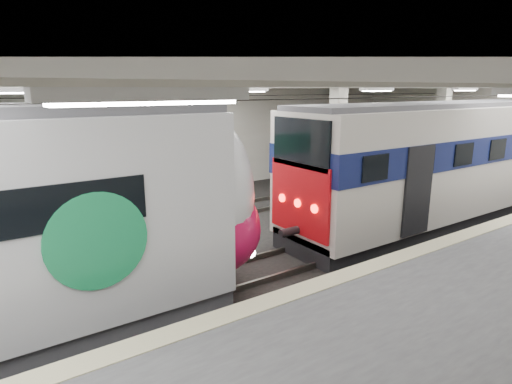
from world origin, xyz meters
TOP-DOWN VIEW (x-y plane):
  - station_hall at (0.00, -1.74)m, footprint 36.00×24.00m
  - older_rer at (7.34, 0.00)m, footprint 13.66×3.01m

SIDE VIEW (x-z plane):
  - older_rer at x=7.34m, z-range 0.11..4.61m
  - station_hall at x=0.00m, z-range 0.37..6.12m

